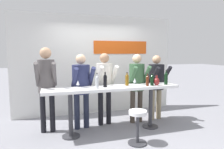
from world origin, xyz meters
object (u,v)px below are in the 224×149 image
object	(u,v)px
tasting_table	(113,93)
person_left	(81,83)
wine_bottle_4	(166,77)
wine_glass_0	(135,81)
person_center_right	(156,80)
wine_bottle_6	(152,80)
wine_bottle_3	(105,80)
person_far_left	(46,80)
wine_bottle_5	(127,79)
wine_bottle_1	(97,82)
bar_stool	(138,122)
wine_glass_1	(78,83)
decorative_vase	(157,81)
wine_bottle_0	(147,80)
person_center_left	(105,81)
person_center	(137,81)
wine_bottle_2	(166,78)

from	to	relation	value
tasting_table	person_left	bearing A→B (deg)	147.16
wine_bottle_4	wine_glass_0	world-z (taller)	wine_bottle_4
person_center_right	wine_bottle_4	world-z (taller)	person_center_right
wine_bottle_6	tasting_table	bearing A→B (deg)	174.08
person_center_right	wine_bottle_3	size ratio (longest dim) A/B	5.13
person_far_left	wine_bottle_5	bearing A→B (deg)	-9.48
tasting_table	person_center_right	distance (m)	1.38
wine_bottle_1	bar_stool	bearing A→B (deg)	-40.80
wine_glass_0	wine_glass_1	bearing A→B (deg)	178.30
decorative_vase	wine_bottle_3	bearing A→B (deg)	174.27
bar_stool	person_far_left	size ratio (longest dim) A/B	0.35
wine_bottle_0	decorative_vase	distance (m)	0.23
wine_bottle_1	wine_glass_1	world-z (taller)	wine_bottle_1
wine_bottle_0	wine_bottle_6	bearing A→B (deg)	15.41
wine_bottle_0	wine_bottle_3	world-z (taller)	wine_bottle_3
wine_glass_1	wine_bottle_4	bearing A→B (deg)	4.14
person_center_left	wine_bottle_4	distance (m)	1.45
tasting_table	wine_bottle_0	xyz separation A→B (m)	(0.74, -0.13, 0.27)
wine_bottle_0	person_far_left	bearing A→B (deg)	165.80
person_center	person_center_left	bearing A→B (deg)	172.31
wine_bottle_0	wine_bottle_4	distance (m)	0.63
wine_bottle_2	decorative_vase	xyz separation A→B (m)	(-0.25, -0.02, -0.06)
person_left	wine_bottle_0	bearing A→B (deg)	-28.86
wine_bottle_6	decorative_vase	distance (m)	0.11
person_center_left	person_far_left	bearing A→B (deg)	178.21
wine_bottle_4	decorative_vase	xyz separation A→B (m)	(-0.37, -0.19, -0.05)
wine_glass_0	decorative_vase	distance (m)	0.52
person_center_left	wine_bottle_0	bearing A→B (deg)	-42.59
wine_bottle_6	wine_bottle_0	bearing A→B (deg)	-164.59
decorative_vase	wine_bottle_6	bearing A→B (deg)	165.74
wine_bottle_4	wine_glass_1	xyz separation A→B (m)	(-2.08, -0.15, -0.02)
wine_bottle_1	decorative_vase	distance (m)	1.35
person_center	person_center_right	world-z (taller)	person_center
person_far_left	decorative_vase	world-z (taller)	person_far_left
wine_bottle_0	wine_bottle_3	bearing A→B (deg)	172.11
person_left	wine_bottle_0	size ratio (longest dim) A/B	6.10
wine_bottle_4	wine_bottle_6	bearing A→B (deg)	-160.29
wine_bottle_5	tasting_table	bearing A→B (deg)	-172.94
wine_bottle_2	wine_bottle_3	distance (m)	1.39
wine_bottle_2	wine_bottle_3	xyz separation A→B (m)	(-1.39, 0.10, -0.00)
person_center	wine_glass_0	xyz separation A→B (m)	(-0.28, -0.50, 0.08)
wine_bottle_2	wine_glass_1	xyz separation A→B (m)	(-1.96, 0.02, -0.02)
tasting_table	wine_bottle_3	bearing A→B (deg)	-179.88
tasting_table	person_left	size ratio (longest dim) A/B	1.73
tasting_table	bar_stool	distance (m)	0.84
tasting_table	wine_bottle_2	distance (m)	1.25
person_center	wine_bottle_2	distance (m)	0.70
wine_bottle_0	wine_glass_0	bearing A→B (deg)	176.73
person_left	person_center_left	xyz separation A→B (m)	(0.56, 0.08, 0.02)
wine_glass_0	wine_glass_1	xyz separation A→B (m)	(-1.20, 0.04, 0.00)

